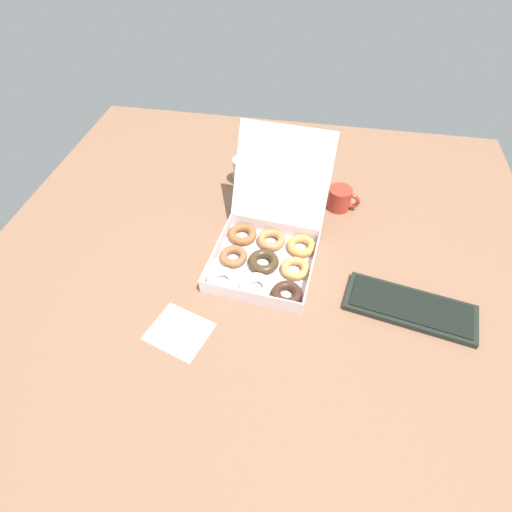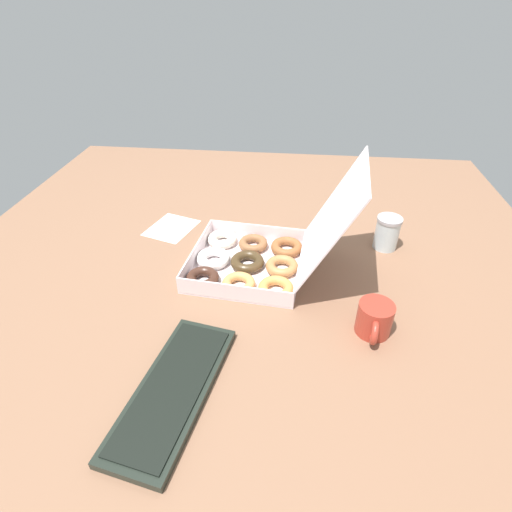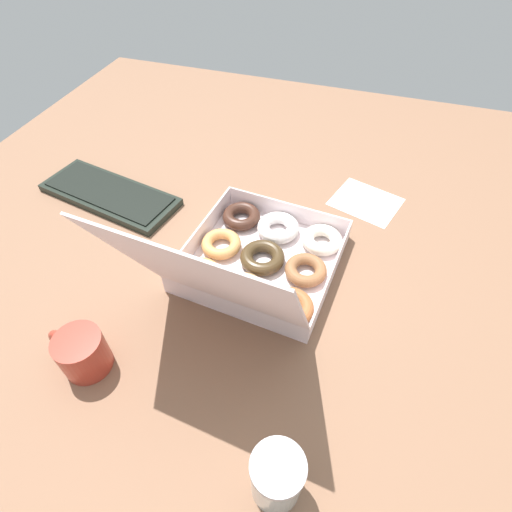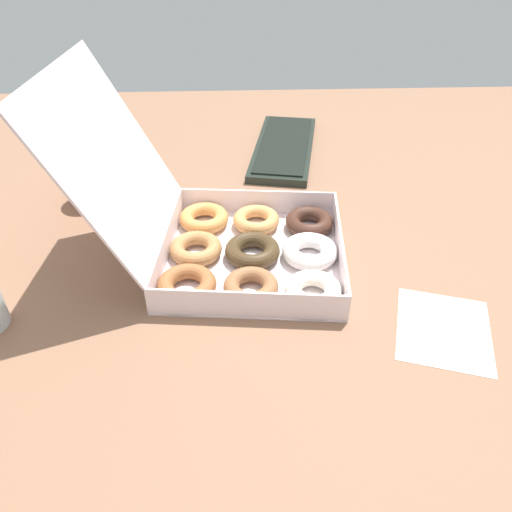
# 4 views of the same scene
# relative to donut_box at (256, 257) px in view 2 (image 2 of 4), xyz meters

# --- Properties ---
(ground_plane) EXTENTS (1.80, 1.80, 0.02)m
(ground_plane) POSITION_rel_donut_box_xyz_m (-0.01, -0.02, -0.05)
(ground_plane) COLOR #875F46
(donut_box) EXTENTS (0.35, 0.47, 0.33)m
(donut_box) POSITION_rel_donut_box_xyz_m (0.00, 0.00, 0.00)
(donut_box) COLOR white
(donut_box) RESTS_ON ground_plane
(keyboard) EXTENTS (0.38, 0.20, 0.02)m
(keyboard) POSITION_rel_donut_box_xyz_m (0.43, -0.12, -0.03)
(keyboard) COLOR black
(keyboard) RESTS_ON ground_plane
(coffee_mug) EXTENTS (0.12, 0.08, 0.08)m
(coffee_mug) POSITION_rel_donut_box_xyz_m (0.22, 0.30, 0.00)
(coffee_mug) COLOR #AC3627
(coffee_mug) RESTS_ON ground_plane
(glass_jar) EXTENTS (0.07, 0.07, 0.10)m
(glass_jar) POSITION_rel_donut_box_xyz_m (-0.15, 0.38, 0.01)
(glass_jar) COLOR silver
(glass_jar) RESTS_ON ground_plane
(paper_napkin) EXTENTS (0.19, 0.18, 0.00)m
(paper_napkin) POSITION_rel_donut_box_xyz_m (-0.19, -0.30, -0.04)
(paper_napkin) COLOR white
(paper_napkin) RESTS_ON ground_plane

